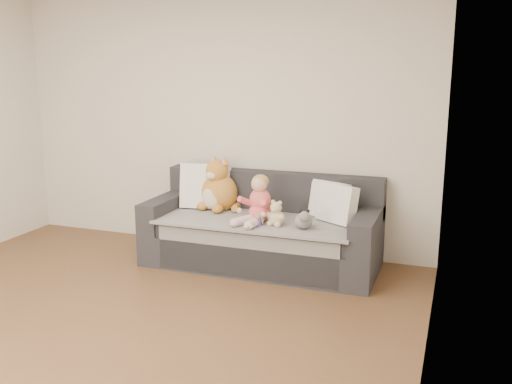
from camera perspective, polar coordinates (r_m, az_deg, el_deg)
room_shell at (r=4.12m, az=-15.56°, el=4.05°), size 5.00×5.00×5.00m
sofa at (r=5.48m, az=0.68°, el=-4.10°), size 2.20×0.94×0.85m
cushion_left at (r=5.74m, az=-5.08°, el=0.60°), size 0.52×0.31×0.46m
cushion_right_back at (r=5.37m, az=7.32°, el=-0.80°), size 0.42×0.33×0.36m
cushion_right_front at (r=5.23m, az=8.11°, el=-1.16°), size 0.42×0.35×0.37m
toddler at (r=5.20m, az=0.18°, el=-1.02°), size 0.31×0.45×0.44m
plush_cat at (r=5.66m, az=-3.77°, el=0.28°), size 0.43×0.39×0.56m
teddy_bear at (r=5.10m, az=2.01°, el=-2.36°), size 0.18×0.15×0.24m
plush_cow at (r=5.02m, az=4.80°, el=-2.80°), size 0.16×0.24×0.20m
sippy_cup at (r=5.10m, az=0.21°, el=-2.80°), size 0.09×0.08×0.10m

